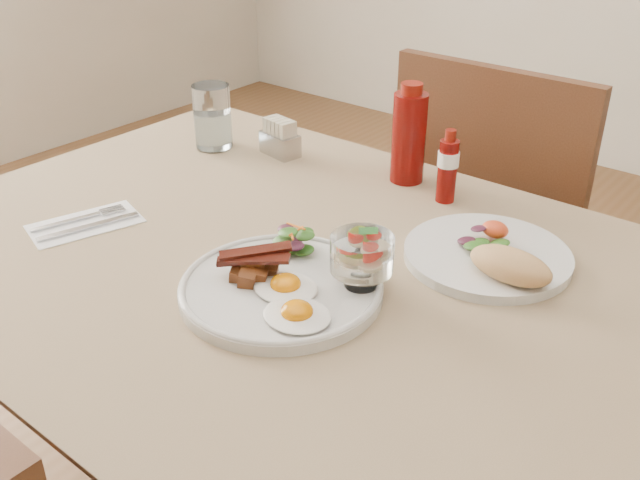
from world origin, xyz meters
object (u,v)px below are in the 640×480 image
table (311,316)px  hot_sauce_bottle (448,167)px  main_plate (281,289)px  ketchup_bottle (409,136)px  water_glass (213,120)px  chair_far (499,235)px  fruit_cup (362,254)px  second_plate (493,256)px  sugar_caddy (280,139)px

table → hot_sauce_bottle: (0.04, 0.32, 0.15)m
main_plate → ketchup_bottle: size_ratio=1.54×
main_plate → water_glass: bearing=145.5°
chair_far → main_plate: (0.02, -0.75, 0.24)m
ketchup_bottle → table: bearing=-80.1°
chair_far → ketchup_bottle: size_ratio=5.11×
chair_far → fruit_cup: (0.10, -0.68, 0.29)m
second_plate → ketchup_bottle: ketchup_bottle is taller
ketchup_bottle → hot_sauce_bottle: 0.11m
main_plate → fruit_cup: (0.09, 0.07, 0.06)m
fruit_cup → ketchup_bottle: bearing=114.0°
table → ketchup_bottle: (-0.06, 0.35, 0.17)m
second_plate → main_plate: bearing=-127.2°
main_plate → second_plate: (0.19, 0.25, 0.01)m
chair_far → fruit_cup: chair_far is taller
table → second_plate: bearing=39.2°
second_plate → ketchup_bottle: (-0.27, 0.18, 0.07)m
main_plate → ketchup_bottle: bearing=100.1°
table → fruit_cup: fruit_cup is taller
chair_far → ketchup_bottle: bearing=-101.0°
table → ketchup_bottle: ketchup_bottle is taller
chair_far → second_plate: chair_far is taller
chair_far → ketchup_bottle: ketchup_bottle is taller
hot_sauce_bottle → sugar_caddy: size_ratio=1.49×
fruit_cup → ketchup_bottle: size_ratio=0.48×
ketchup_bottle → hot_sauce_bottle: (0.10, -0.03, -0.02)m
sugar_caddy → hot_sauce_bottle: bearing=13.4°
water_glass → hot_sauce_bottle: bearing=8.7°
main_plate → fruit_cup: size_ratio=3.22×
table → main_plate: bearing=-79.1°
chair_far → sugar_caddy: (-0.32, -0.37, 0.26)m
main_plate → water_glass: water_glass is taller
main_plate → hot_sauce_bottle: bearing=86.7°
chair_far → hot_sauce_bottle: chair_far is taller
chair_far → second_plate: 0.59m
main_plate → ketchup_bottle: 0.45m
main_plate → sugar_caddy: 0.51m
table → water_glass: (-0.46, 0.24, 0.15)m
fruit_cup → water_glass: bearing=155.3°
hot_sauce_bottle → fruit_cup: bearing=-79.4°
fruit_cup → sugar_caddy: 0.53m
chair_far → second_plate: size_ratio=3.75×
second_plate → hot_sauce_bottle: (-0.17, 0.15, 0.05)m
chair_far → table: bearing=-90.0°
hot_sauce_bottle → water_glass: 0.50m
water_glass → ketchup_bottle: bearing=15.2°
hot_sauce_bottle → main_plate: bearing=-93.3°
chair_far → sugar_caddy: chair_far is taller
second_plate → ketchup_bottle: bearing=145.7°
table → sugar_caddy: sugar_caddy is taller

